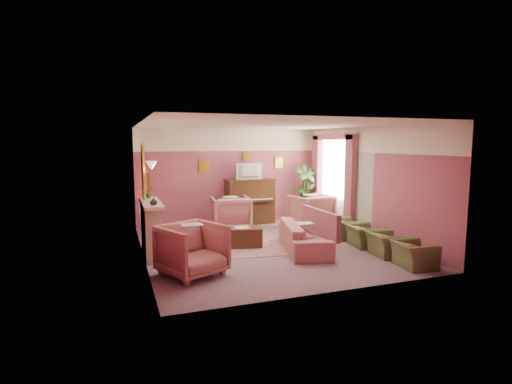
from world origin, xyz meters
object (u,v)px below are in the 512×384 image
object	(u,v)px
sofa	(304,231)
floral_armchair_front	(192,247)
floral_armchair_left	(230,212)
olive_chair_c	(364,232)
piano	(250,202)
olive_chair_a	(414,250)
olive_chair_b	(387,240)
olive_chair_d	(344,225)
floral_armchair_right	(311,209)
television	(250,170)
side_table	(303,209)
coffee_table	(240,237)

from	to	relation	value
sofa	floral_armchair_front	size ratio (longest dim) A/B	2.02
sofa	floral_armchair_left	size ratio (longest dim) A/B	2.02
sofa	olive_chair_c	xyz separation A→B (m)	(1.44, -0.19, -0.10)
piano	floral_armchair_front	distance (m)	4.80
olive_chair_a	olive_chair_b	world-z (taller)	same
olive_chair_d	olive_chair_b	bearing A→B (deg)	-90.00
floral_armchair_right	television	bearing A→B (deg)	142.13
floral_armchair_left	olive_chair_a	xyz separation A→B (m)	(2.45, -4.29, -0.19)
olive_chair_b	olive_chair_a	bearing A→B (deg)	-90.00
olive_chair_c	television	bearing A→B (deg)	115.63
floral_armchair_left	olive_chair_b	world-z (taller)	floral_armchair_left
television	floral_armchair_right	world-z (taller)	television
olive_chair_c	side_table	size ratio (longest dim) A/B	1.10
coffee_table	olive_chair_d	xyz separation A→B (m)	(2.72, -0.12, 0.11)
piano	olive_chair_d	world-z (taller)	piano
piano	olive_chair_b	xyz separation A→B (m)	(1.62, -4.25, -0.32)
television	floral_armchair_right	distance (m)	2.11
piano	olive_chair_a	size ratio (longest dim) A/B	1.81
floral_armchair_right	floral_armchair_front	bearing A→B (deg)	-143.22
sofa	olive_chair_d	distance (m)	1.58
sofa	floral_armchair_left	distance (m)	2.65
sofa	piano	bearing A→B (deg)	93.14
television	coffee_table	distance (m)	3.00
floral_armchair_left	floral_armchair_front	xyz separation A→B (m)	(-1.68, -3.32, 0.00)
olive_chair_c	piano	bearing A→B (deg)	115.30
olive_chair_a	olive_chair_d	world-z (taller)	same
piano	olive_chair_d	size ratio (longest dim) A/B	1.81
olive_chair_b	side_table	size ratio (longest dim) A/B	1.10
floral_armchair_right	side_table	distance (m)	1.18
sofa	side_table	distance (m)	3.57
olive_chair_b	olive_chair_c	size ratio (longest dim) A/B	1.00
television	coffee_table	xyz separation A→B (m)	(-1.09, -2.44, -1.38)
coffee_table	floral_armchair_left	distance (m)	1.75
piano	floral_armchair_right	xyz separation A→B (m)	(1.43, -1.16, -0.12)
television	olive_chair_c	distance (m)	3.96
olive_chair_b	side_table	xyz separation A→B (m)	(0.13, 4.21, 0.02)
piano	floral_armchair_left	size ratio (longest dim) A/B	1.33
olive_chair_c	olive_chair_b	bearing A→B (deg)	-90.00
olive_chair_b	olive_chair_d	world-z (taller)	same
floral_armchair_front	sofa	bearing A→B (deg)	17.83
floral_armchair_right	olive_chair_c	xyz separation A→B (m)	(0.19, -2.27, -0.19)
floral_armchair_left	olive_chair_d	bearing A→B (deg)	-36.75
television	floral_armchair_front	bearing A→B (deg)	-121.67
television	coffee_table	bearing A→B (deg)	-114.18
piano	floral_armchair_front	bearing A→B (deg)	-121.36
olive_chair_a	olive_chair_b	distance (m)	0.82
olive_chair_b	television	bearing A→B (deg)	111.11
piano	olive_chair_b	world-z (taller)	piano
olive_chair_a	olive_chair_d	bearing A→B (deg)	90.00
floral_armchair_left	olive_chair_d	world-z (taller)	floral_armchair_left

